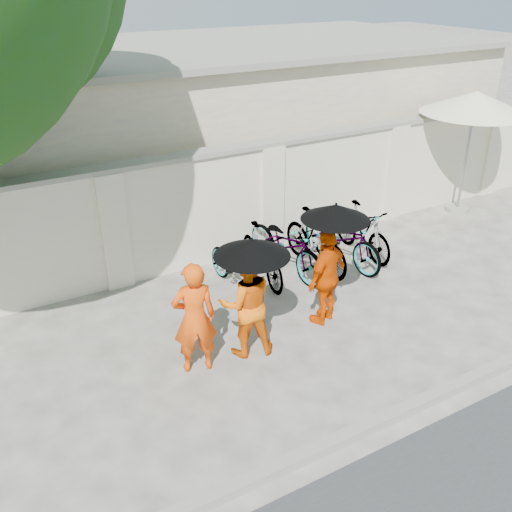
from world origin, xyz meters
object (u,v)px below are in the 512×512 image
monk_left (194,318)px  monk_center (246,303)px  monk_right (327,277)px  patio_umbrella (475,104)px

monk_left → monk_center: bearing=-166.7°
monk_center → monk_right: size_ratio=1.03×
monk_right → patio_umbrella: (5.17, 2.11, 1.60)m
monk_left → monk_center: monk_left is taller
monk_left → patio_umbrella: 7.84m
monk_left → monk_right: size_ratio=1.05×
patio_umbrella → monk_left: bearing=-163.3°
monk_center → patio_umbrella: 7.13m
monk_left → monk_center: size_ratio=1.01×
monk_center → patio_umbrella: size_ratio=0.56×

